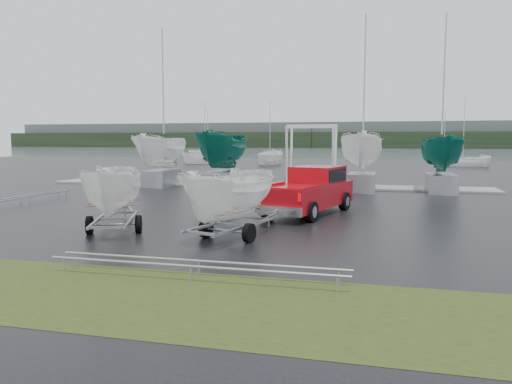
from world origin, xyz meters
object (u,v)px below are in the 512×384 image
Objects in this scene: trailer_hitched at (230,151)px; trailer_parked at (113,149)px; boat_hoist at (312,147)px; pickup_truck at (311,189)px.

trailer_hitched is 0.98× the size of trailer_parked.
boat_hoist is at bearing 55.21° from trailer_parked.
pickup_truck is at bearing -82.06° from boat_hoist.
trailer_parked is at bearing -118.65° from pickup_truck.
boat_hoist reaches higher than pickup_truck.
boat_hoist is at bearing 104.86° from trailer_hitched.
trailer_parked reaches higher than boat_hoist.
trailer_hitched is (-1.67, -6.25, 1.75)m from pickup_truck.
trailer_parked is at bearing -103.18° from boat_hoist.
pickup_truck is 6.70m from trailer_hitched.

